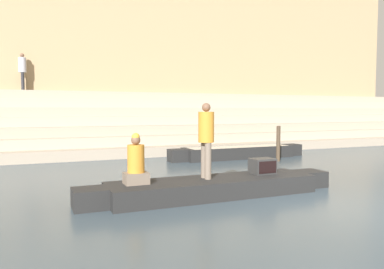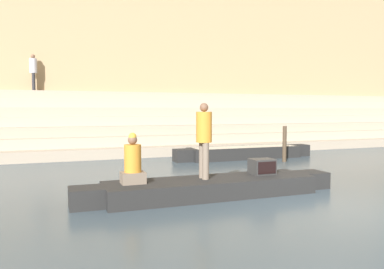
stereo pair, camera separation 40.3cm
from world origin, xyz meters
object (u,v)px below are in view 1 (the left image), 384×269
(mooring_post, at_px, (278,144))
(person_on_steps, at_px, (22,69))
(person_rowing, at_px, (136,164))
(person_standing, at_px, (206,135))
(tv_set, at_px, (262,166))
(moored_boat_shore, at_px, (238,152))
(rowboat_main, at_px, (214,187))

(mooring_post, height_order, person_on_steps, person_on_steps)
(person_rowing, bearing_deg, person_on_steps, 116.54)
(person_standing, distance_m, mooring_post, 6.39)
(tv_set, bearing_deg, mooring_post, 58.09)
(moored_boat_shore, bearing_deg, mooring_post, -58.37)
(mooring_post, bearing_deg, rowboat_main, -139.16)
(tv_set, relative_size, person_on_steps, 0.32)
(moored_boat_shore, distance_m, person_on_steps, 10.60)
(tv_set, distance_m, mooring_post, 5.24)
(rowboat_main, relative_size, person_rowing, 5.73)
(mooring_post, xyz_separation_m, person_on_steps, (-8.69, 7.61, 3.13))
(person_standing, bearing_deg, mooring_post, 51.01)
(person_rowing, relative_size, moored_boat_shore, 0.18)
(person_rowing, height_order, mooring_post, person_rowing)
(person_rowing, bearing_deg, mooring_post, 47.54)
(rowboat_main, relative_size, mooring_post, 4.55)
(tv_set, bearing_deg, person_on_steps, 123.02)
(rowboat_main, relative_size, moored_boat_shore, 1.03)
(person_standing, relative_size, tv_set, 3.04)
(person_standing, height_order, mooring_post, person_standing)
(person_rowing, relative_size, person_on_steps, 0.62)
(rowboat_main, bearing_deg, moored_boat_shore, 58.05)
(person_on_steps, bearing_deg, person_rowing, -44.04)
(rowboat_main, xyz_separation_m, person_rowing, (-1.72, 0.09, 0.59))
(rowboat_main, distance_m, person_on_steps, 12.86)
(tv_set, xyz_separation_m, mooring_post, (3.40, 3.99, 0.09))
(person_standing, height_order, person_rowing, person_standing)
(person_on_steps, bearing_deg, rowboat_main, -36.24)
(person_standing, distance_m, person_rowing, 1.66)
(person_standing, xyz_separation_m, tv_set, (1.50, 0.05, -0.77))
(person_rowing, bearing_deg, tv_set, 16.14)
(person_on_steps, bearing_deg, person_standing, -36.82)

